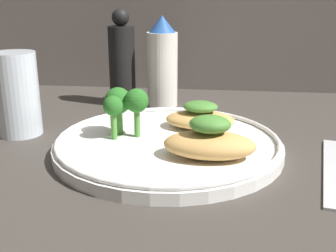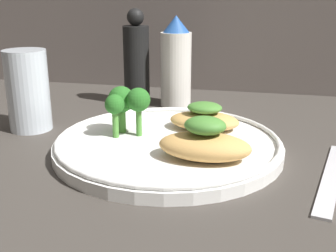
% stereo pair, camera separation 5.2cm
% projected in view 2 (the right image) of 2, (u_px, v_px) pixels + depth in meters
% --- Properties ---
extents(ground_plane, '(1.80, 1.80, 0.01)m').
position_uv_depth(ground_plane, '(168.00, 155.00, 0.53)').
color(ground_plane, '#3D3833').
extents(plate, '(0.29, 0.29, 0.02)m').
position_uv_depth(plate, '(168.00, 144.00, 0.53)').
color(plate, white).
rests_on(plate, ground_plane).
extents(grilled_meat_front, '(0.11, 0.06, 0.05)m').
position_uv_depth(grilled_meat_front, '(205.00, 143.00, 0.47)').
color(grilled_meat_front, tan).
rests_on(grilled_meat_front, plate).
extents(grilled_meat_middle, '(0.10, 0.06, 0.04)m').
position_uv_depth(grilled_meat_middle, '(204.00, 119.00, 0.57)').
color(grilled_meat_middle, tan).
rests_on(grilled_meat_middle, plate).
extents(broccoli_bunch, '(0.06, 0.05, 0.06)m').
position_uv_depth(broccoli_bunch, '(126.00, 102.00, 0.54)').
color(broccoli_bunch, '#4C8E38').
rests_on(broccoli_bunch, plate).
extents(sauce_bottle, '(0.05, 0.05, 0.15)m').
position_uv_depth(sauce_bottle, '(176.00, 64.00, 0.72)').
color(sauce_bottle, white).
rests_on(sauce_bottle, ground_plane).
extents(pepper_grinder, '(0.05, 0.05, 0.17)m').
position_uv_depth(pepper_grinder, '(136.00, 62.00, 0.74)').
color(pepper_grinder, black).
rests_on(pepper_grinder, ground_plane).
extents(drinking_glass, '(0.06, 0.06, 0.12)m').
position_uv_depth(drinking_glass, '(28.00, 91.00, 0.60)').
color(drinking_glass, silver).
rests_on(drinking_glass, ground_plane).
extents(fork, '(0.06, 0.19, 0.01)m').
position_uv_depth(fork, '(332.00, 176.00, 0.46)').
color(fork, silver).
rests_on(fork, ground_plane).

